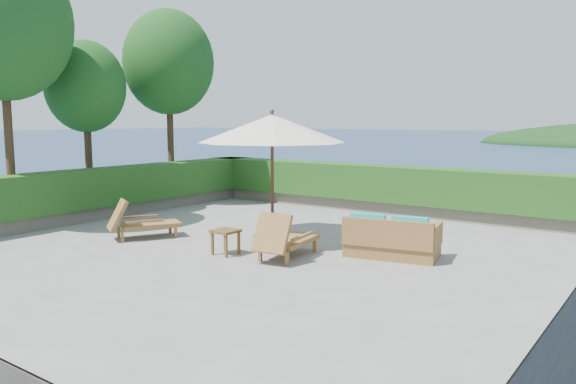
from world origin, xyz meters
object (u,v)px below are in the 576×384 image
Objects in this scene: lounge_right at (285,238)px; side_table at (226,234)px; wicker_loveseat at (391,240)px; lounge_left at (140,222)px; patio_umbrella at (272,130)px.

lounge_right is 1.22m from side_table.
lounge_right reaches higher than wicker_loveseat.
lounge_left is 0.88× the size of wicker_loveseat.
patio_umbrella is 2.04× the size of lounge_right.
lounge_right reaches higher than side_table.
side_table is at bearing -167.89° from lounge_right.
lounge_right is at bearing 35.59° from lounge_left.
patio_umbrella reaches higher than side_table.
wicker_loveseat is (2.84, 0.09, -2.10)m from patio_umbrella.
patio_umbrella is 2.06× the size of lounge_left.
patio_umbrella is 2.66m from lounge_right.
lounge_right is 3.43× the size of side_table.
patio_umbrella is 1.82× the size of wicker_loveseat.
lounge_right is (3.73, 0.41, 0.01)m from lounge_left.
patio_umbrella is at bearing 92.58° from side_table.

